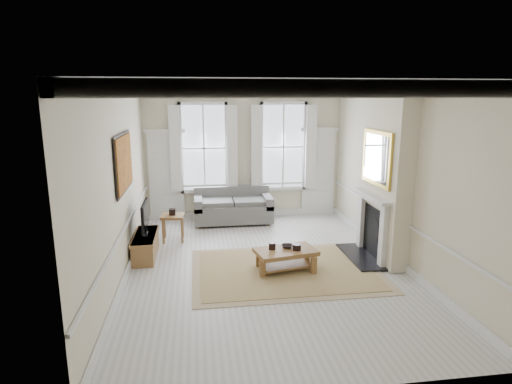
{
  "coord_description": "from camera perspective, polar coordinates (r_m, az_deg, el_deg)",
  "views": [
    {
      "loc": [
        -1.26,
        -7.63,
        3.24
      ],
      "look_at": [
        -0.03,
        1.07,
        1.25
      ],
      "focal_mm": 30.0,
      "sensor_mm": 36.0,
      "label": 1
    }
  ],
  "objects": [
    {
      "name": "ceramic_pot_a",
      "position": [
        8.07,
        2.17,
        -7.21
      ],
      "size": [
        0.13,
        0.13,
        0.13
      ],
      "primitive_type": "cylinder",
      "color": "black",
      "rests_on": "coffee_table"
    },
    {
      "name": "window_right",
      "position": [
        11.49,
        3.62,
        6.05
      ],
      "size": [
        1.26,
        0.2,
        2.2
      ],
      "primitive_type": null,
      "color": "#B2BCC6",
      "rests_on": "back_wall"
    },
    {
      "name": "right_wall",
      "position": [
        8.68,
        18.5,
        1.9
      ],
      "size": [
        0.0,
        7.2,
        7.2
      ],
      "primitive_type": "plane",
      "rotation": [
        1.57,
        0.0,
        -1.57
      ],
      "color": "beige",
      "rests_on": "floor"
    },
    {
      "name": "mirror",
      "position": [
        8.64,
        15.75,
        4.38
      ],
      "size": [
        0.06,
        1.26,
        1.06
      ],
      "primitive_type": "cube",
      "color": "gold",
      "rests_on": "chimney_breast"
    },
    {
      "name": "ceramic_pot_b",
      "position": [
        8.07,
        5.47,
        -7.33
      ],
      "size": [
        0.16,
        0.16,
        0.11
      ],
      "primitive_type": "cylinder",
      "color": "black",
      "rests_on": "coffee_table"
    },
    {
      "name": "tv_stand",
      "position": [
        9.12,
        -14.5,
        -6.92
      ],
      "size": [
        0.42,
        1.3,
        0.46
      ],
      "primitive_type": "cube",
      "color": "brown",
      "rests_on": "floor"
    },
    {
      "name": "painting",
      "position": [
        8.12,
        -17.22,
        3.78
      ],
      "size": [
        0.05,
        1.66,
        1.06
      ],
      "primitive_type": "cube",
      "color": "#B4781E",
      "rests_on": "left_wall"
    },
    {
      "name": "ceiling",
      "position": [
        7.73,
        1.37,
        13.96
      ],
      "size": [
        7.2,
        7.2,
        0.0
      ],
      "primitive_type": "plane",
      "rotation": [
        3.14,
        0.0,
        0.0
      ],
      "color": "white",
      "rests_on": "back_wall"
    },
    {
      "name": "rug",
      "position": [
        8.24,
        3.95,
        -10.31
      ],
      "size": [
        3.5,
        2.6,
        0.02
      ],
      "primitive_type": "cube",
      "color": "#A68855",
      "rests_on": "floor"
    },
    {
      "name": "sofa",
      "position": [
        11.15,
        -3.1,
        -2.17
      ],
      "size": [
        1.99,
        0.97,
        0.89
      ],
      "color": "#585856",
      "rests_on": "floor"
    },
    {
      "name": "window_left",
      "position": [
        11.26,
        -6.96,
        5.84
      ],
      "size": [
        1.26,
        0.2,
        2.2
      ],
      "primitive_type": null,
      "color": "#B2BCC6",
      "rests_on": "back_wall"
    },
    {
      "name": "chimney_breast",
      "position": [
        8.79,
        16.9,
        2.12
      ],
      "size": [
        0.35,
        1.7,
        3.38
      ],
      "primitive_type": "cube",
      "color": "beige",
      "rests_on": "floor"
    },
    {
      "name": "tv",
      "position": [
        8.93,
        -14.58,
        -3.12
      ],
      "size": [
        0.08,
        0.9,
        0.68
      ],
      "color": "black",
      "rests_on": "tv_stand"
    },
    {
      "name": "side_table",
      "position": [
        9.88,
        -11.05,
        -3.62
      ],
      "size": [
        0.53,
        0.53,
        0.6
      ],
      "rotation": [
        0.0,
        0.0,
        -0.09
      ],
      "color": "brown",
      "rests_on": "floor"
    },
    {
      "name": "door_left",
      "position": [
        11.41,
        -11.89,
        1.93
      ],
      "size": [
        0.9,
        0.08,
        2.3
      ],
      "primitive_type": "cube",
      "color": "silver",
      "rests_on": "floor"
    },
    {
      "name": "left_wall",
      "position": [
        7.89,
        -17.67,
        0.92
      ],
      "size": [
        0.0,
        7.2,
        7.2
      ],
      "primitive_type": "plane",
      "rotation": [
        1.57,
        0.0,
        1.57
      ],
      "color": "beige",
      "rests_on": "floor"
    },
    {
      "name": "fireplace",
      "position": [
        8.91,
        15.18,
        -4.02
      ],
      "size": [
        0.21,
        1.45,
        1.33
      ],
      "color": "silver",
      "rests_on": "floor"
    },
    {
      "name": "floor",
      "position": [
        8.38,
        1.24,
        -9.97
      ],
      "size": [
        7.2,
        7.2,
        0.0
      ],
      "primitive_type": "plane",
      "color": "#B7B5AD",
      "rests_on": "ground"
    },
    {
      "name": "door_right",
      "position": [
        11.85,
        8.31,
        2.47
      ],
      "size": [
        0.9,
        0.08,
        2.3
      ],
      "primitive_type": "cube",
      "color": "silver",
      "rests_on": "floor"
    },
    {
      "name": "bowl",
      "position": [
        8.18,
        4.19,
        -7.22
      ],
      "size": [
        0.28,
        0.28,
        0.05
      ],
      "primitive_type": "imported",
      "rotation": [
        0.0,
        0.0,
        -0.31
      ],
      "color": "black",
      "rests_on": "coffee_table"
    },
    {
      "name": "hearth",
      "position": [
        9.07,
        13.75,
        -8.38
      ],
      "size": [
        0.55,
        1.5,
        0.05
      ],
      "primitive_type": "cube",
      "color": "black",
      "rests_on": "floor"
    },
    {
      "name": "back_wall",
      "position": [
        11.4,
        -1.64,
        5.0
      ],
      "size": [
        5.2,
        0.0,
        5.2
      ],
      "primitive_type": "plane",
      "rotation": [
        1.57,
        0.0,
        0.0
      ],
      "color": "beige",
      "rests_on": "floor"
    },
    {
      "name": "coffee_table",
      "position": [
        8.12,
        3.98,
        -8.19
      ],
      "size": [
        1.22,
        0.86,
        0.42
      ],
      "rotation": [
        0.0,
        0.0,
        0.2
      ],
      "color": "brown",
      "rests_on": "rug"
    }
  ]
}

